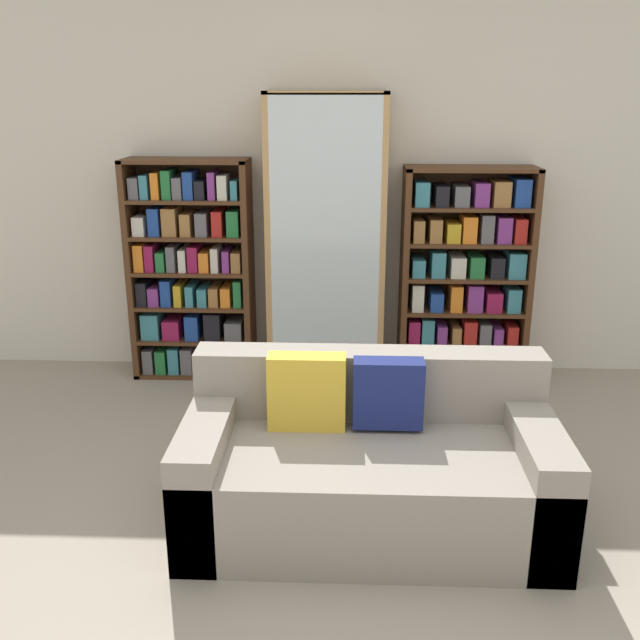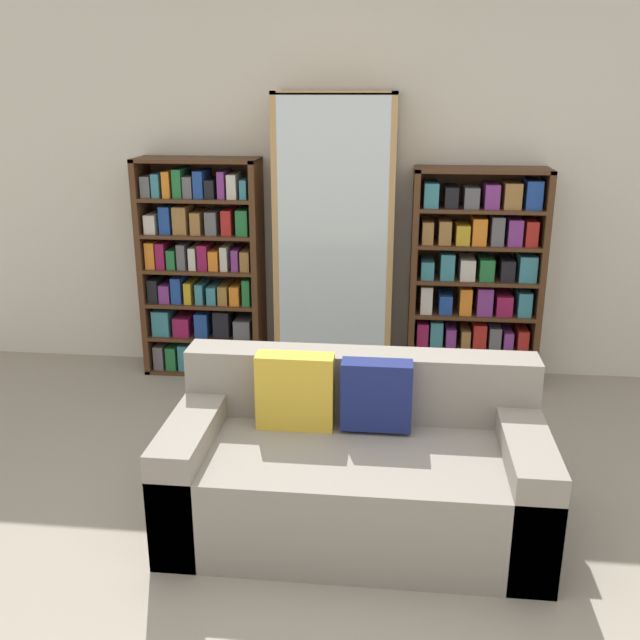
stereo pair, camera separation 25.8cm
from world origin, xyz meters
The scene contains 7 objects.
ground_plane centered at (0.00, 0.00, 0.00)m, with size 16.00×16.00×0.00m, color gray.
wall_back centered at (0.00, 2.56, 1.35)m, with size 6.86×0.06×2.70m.
couch centered at (0.10, 0.54, 0.28)m, with size 1.67×0.84×0.78m.
bookshelf_left centered at (-1.09, 2.35, 0.73)m, with size 0.83×0.32×1.51m.
display_cabinet centered at (-0.15, 2.34, 0.96)m, with size 0.79×0.36×1.93m.
bookshelf_right centered at (0.80, 2.35, 0.72)m, with size 0.87×0.32×1.46m.
wine_bottle centered at (0.41, 1.53, 0.16)m, with size 0.08×0.08×0.40m.
Camera 2 is at (0.26, -2.35, 1.95)m, focal length 40.00 mm.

